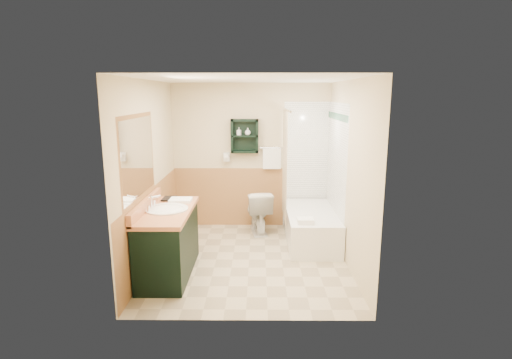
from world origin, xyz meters
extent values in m
plane|color=#C3B18E|center=(0.00, 0.00, 0.00)|extent=(3.00, 3.00, 0.00)
cube|color=beige|center=(0.00, 1.52, 1.20)|extent=(2.60, 0.04, 2.40)
cube|color=beige|center=(-1.32, 0.00, 1.20)|extent=(0.04, 3.00, 2.40)
cube|color=beige|center=(1.32, 0.00, 1.20)|extent=(0.04, 3.00, 2.40)
cube|color=white|center=(0.00, 0.00, 2.42)|extent=(2.60, 3.00, 0.04)
cube|color=black|center=(-0.10, 1.41, 1.55)|extent=(0.45, 0.15, 0.55)
cylinder|color=silver|center=(0.53, 0.75, 2.00)|extent=(0.03, 1.60, 0.03)
cube|color=black|center=(-0.99, -0.43, 0.42)|extent=(0.59, 1.32, 0.84)
cube|color=white|center=(0.93, 0.68, 0.24)|extent=(0.73, 1.50, 0.48)
imported|color=white|center=(0.12, 1.14, 0.35)|extent=(0.50, 0.76, 0.69)
cube|color=white|center=(-0.89, -0.05, 0.86)|extent=(0.28, 0.22, 0.04)
imported|color=black|center=(-1.16, 0.06, 0.95)|extent=(0.18, 0.03, 0.24)
cube|color=white|center=(0.77, 0.12, 0.52)|extent=(0.22, 0.18, 0.07)
imported|color=white|center=(-0.19, 1.40, 1.59)|extent=(0.10, 0.14, 0.06)
imported|color=white|center=(-0.05, 1.40, 1.61)|extent=(0.11, 0.13, 0.09)
camera|label=1|loc=(0.13, -5.11, 2.21)|focal=28.00mm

